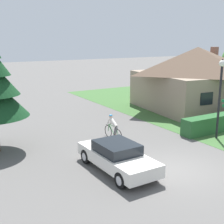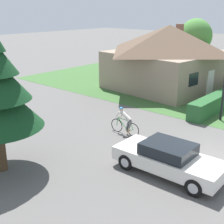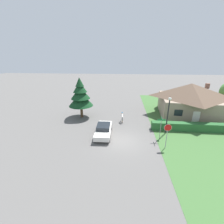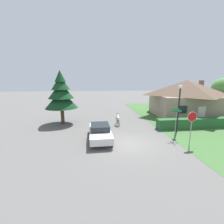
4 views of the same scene
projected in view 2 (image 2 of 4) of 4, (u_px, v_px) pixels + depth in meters
name	position (u px, v px, depth m)	size (l,w,h in m)	color
ground_plane	(221.00, 163.00, 13.61)	(140.00, 140.00, 0.00)	#5B5956
cottage_house	(168.00, 56.00, 25.78)	(9.85, 9.37, 5.15)	gray
sedan_left_lane	(168.00, 159.00, 12.50)	(1.90, 4.51, 1.32)	silver
cyclist	(125.00, 121.00, 16.51)	(0.44, 1.82, 1.47)	black
deciduous_tree_right	(195.00, 36.00, 30.77)	(3.22, 3.22, 5.47)	#4C3823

